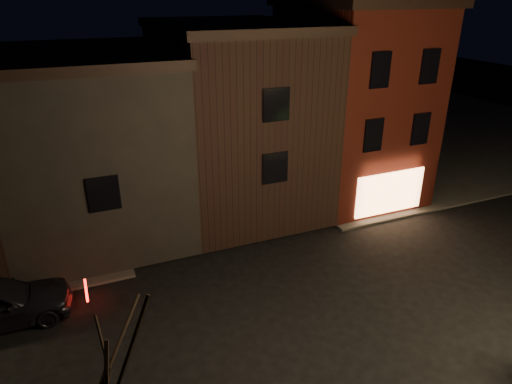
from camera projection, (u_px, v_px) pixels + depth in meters
ground at (300, 320)px, 16.40m from camera, size 120.00×120.00×0.00m
sidewalk_far_right at (394, 124)px, 40.35m from camera, size 30.00×30.00×0.12m
corner_building at (352, 99)px, 25.06m from camera, size 6.50×8.50×10.50m
row_building_a at (235, 116)px, 23.84m from camera, size 7.30×10.30×9.40m
row_building_b at (91, 142)px, 21.47m from camera, size 7.80×10.30×8.40m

